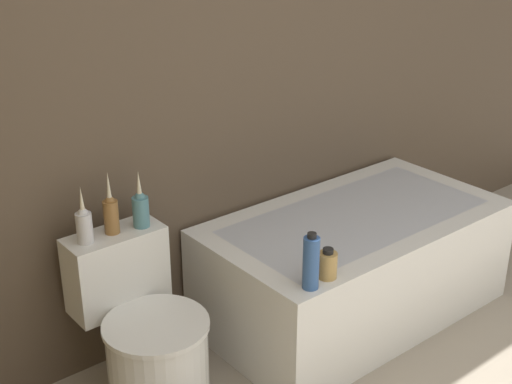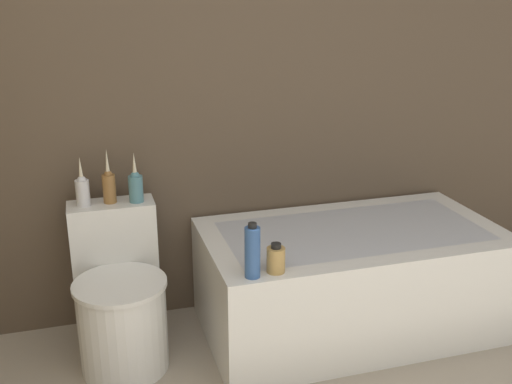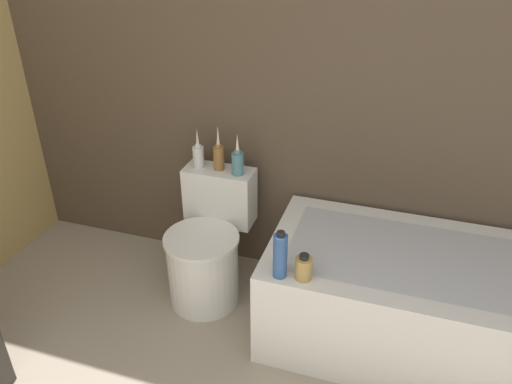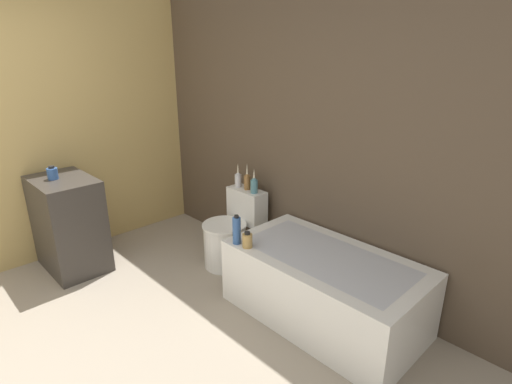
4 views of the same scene
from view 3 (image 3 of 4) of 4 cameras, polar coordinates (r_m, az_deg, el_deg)
wall_back_tiled at (r=2.67m, az=3.95°, el=14.84°), size 6.40×0.06×2.60m
bathtub at (r=2.68m, az=17.54°, el=-11.68°), size 1.46×0.79×0.53m
toilet at (r=2.85m, az=-5.55°, el=-6.53°), size 0.42×0.58×0.70m
vase_gold at (r=2.82m, az=-6.62°, el=4.31°), size 0.06×0.06×0.23m
vase_silver at (r=2.78m, az=-4.29°, el=4.22°), size 0.06×0.06×0.26m
vase_bronze at (r=2.72m, az=-2.11°, el=3.60°), size 0.07×0.07×0.24m
shampoo_bottle_tall at (r=2.22m, az=2.78°, el=-7.25°), size 0.06×0.06×0.24m
shampoo_bottle_short at (r=2.25m, az=5.47°, el=-8.60°), size 0.08×0.08×0.13m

